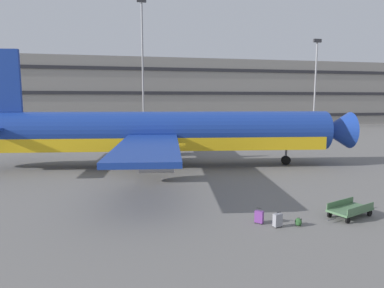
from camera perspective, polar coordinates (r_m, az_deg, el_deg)
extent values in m
plane|color=slate|center=(32.40, -3.64, -4.10)|extent=(600.00, 600.00, 0.00)
cube|color=gray|center=(84.33, -9.18, 8.42)|extent=(167.97, 18.40, 15.57)
cube|color=#2D2D33|center=(75.15, -8.70, 4.56)|extent=(166.29, 0.24, 0.70)
cube|color=#2D2D33|center=(75.05, -8.78, 8.52)|extent=(166.29, 0.24, 0.70)
cube|color=#2D2D33|center=(75.31, -8.87, 12.47)|extent=(166.29, 0.24, 0.70)
cylinder|color=navy|center=(32.86, -4.78, 2.14)|extent=(32.39, 8.51, 3.83)
cube|color=yellow|center=(32.98, -4.76, 0.31)|extent=(31.10, 8.24, 1.23)
cone|color=navy|center=(36.81, 22.98, 2.15)|extent=(3.56, 4.05, 3.64)
cube|color=navy|center=(39.64, -27.10, 2.96)|extent=(2.62, 5.95, 0.20)
cube|color=navy|center=(41.54, -5.98, 2.89)|extent=(6.33, 14.01, 0.36)
cube|color=navy|center=(24.33, -7.44, -0.55)|extent=(6.33, 14.01, 0.36)
cylinder|color=#9E9EA3|center=(39.25, -5.35, 0.63)|extent=(3.02, 2.48, 2.11)
cylinder|color=#9E9EA3|center=(26.92, -6.01, -2.65)|extent=(3.02, 2.48, 2.11)
cylinder|color=black|center=(35.27, 15.57, -2.66)|extent=(0.94, 0.48, 0.90)
cylinder|color=slate|center=(35.15, 15.62, -1.43)|extent=(0.20, 0.20, 1.53)
cylinder|color=black|center=(34.93, -6.80, -2.53)|extent=(0.94, 0.48, 0.90)
cylinder|color=slate|center=(34.80, -6.82, -1.28)|extent=(0.20, 0.20, 1.53)
cylinder|color=black|center=(31.73, -7.09, -3.57)|extent=(0.94, 0.48, 0.90)
cylinder|color=slate|center=(31.59, -7.12, -2.21)|extent=(0.20, 0.20, 1.53)
cylinder|color=gray|center=(67.98, -8.32, 12.50)|extent=(0.36, 0.36, 24.76)
cube|color=#333338|center=(70.21, -8.54, 22.91)|extent=(1.80, 0.50, 0.70)
cylinder|color=gray|center=(79.84, 20.09, 9.19)|extent=(0.36, 0.36, 18.62)
cube|color=#333338|center=(80.74, 20.42, 16.05)|extent=(1.80, 0.50, 0.70)
cube|color=gray|center=(18.45, 14.26, -12.33)|extent=(0.50, 0.37, 0.66)
cylinder|color=#333338|center=(18.19, 14.17, -11.34)|extent=(0.02, 0.02, 0.10)
cylinder|color=#333338|center=(18.35, 14.77, -11.20)|extent=(0.02, 0.02, 0.10)
cube|color=black|center=(18.25, 14.48, -11.12)|extent=(0.25, 0.08, 0.02)
cylinder|color=black|center=(18.54, 13.57, -13.39)|extent=(0.03, 0.05, 0.05)
cylinder|color=black|center=(18.76, 14.43, -13.16)|extent=(0.03, 0.05, 0.05)
cylinder|color=black|center=(18.39, 14.01, -13.58)|extent=(0.03, 0.05, 0.05)
cylinder|color=black|center=(18.61, 14.88, -13.35)|extent=(0.03, 0.05, 0.05)
cube|color=#72388C|center=(18.75, 11.28, -11.95)|extent=(0.48, 0.48, 0.64)
cylinder|color=#333338|center=(18.60, 10.87, -10.79)|extent=(0.02, 0.02, 0.17)
cylinder|color=#333338|center=(18.51, 11.59, -10.89)|extent=(0.02, 0.02, 0.17)
cube|color=black|center=(18.53, 11.23, -10.59)|extent=(0.19, 0.19, 0.02)
cylinder|color=black|center=(19.01, 10.85, -12.77)|extent=(0.05, 0.05, 0.05)
cylinder|color=black|center=(18.89, 11.87, -12.93)|extent=(0.05, 0.05, 0.05)
cylinder|color=black|center=(18.85, 10.62, -12.95)|extent=(0.05, 0.05, 0.05)
cylinder|color=black|center=(18.73, 11.66, -13.11)|extent=(0.05, 0.05, 0.05)
ellipsoid|color=#264C26|center=(18.94, 17.53, -12.46)|extent=(0.40, 0.43, 0.43)
ellipsoid|color=#264C26|center=(18.87, 17.39, -12.74)|extent=(0.23, 0.27, 0.20)
torus|color=black|center=(18.89, 17.60, -11.79)|extent=(0.06, 0.07, 0.08)
cube|color=black|center=(18.99, 17.94, -12.43)|extent=(0.04, 0.04, 0.37)
cube|color=black|center=(19.06, 17.37, -12.32)|extent=(0.04, 0.04, 0.37)
cube|color=#4C724C|center=(21.30, 25.15, -10.00)|extent=(2.89, 2.12, 0.12)
cylinder|color=#4C4C51|center=(20.05, 22.52, -11.67)|extent=(0.67, 0.29, 0.05)
cube|color=#4C724C|center=(20.94, 26.62, -9.82)|extent=(2.33, 0.89, 0.40)
cube|color=#4C724C|center=(21.56, 23.78, -9.15)|extent=(2.33, 0.89, 0.40)
cylinder|color=black|center=(20.25, 24.84, -11.60)|extent=(0.37, 0.22, 0.36)
cylinder|color=black|center=(20.82, 22.24, -10.93)|extent=(0.37, 0.22, 0.36)
cylinder|color=black|center=(21.96, 27.82, -10.29)|extent=(0.37, 0.22, 0.36)
cylinder|color=black|center=(22.49, 25.35, -9.72)|extent=(0.37, 0.22, 0.36)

